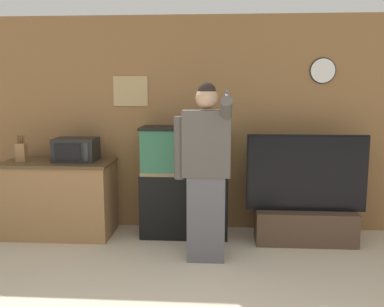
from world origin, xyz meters
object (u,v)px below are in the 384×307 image
Objects in this scene: counter_island at (60,198)px; person_standing at (205,170)px; tv_on_stand at (305,212)px; microwave at (76,150)px; aquarium_on_stand at (185,182)px; knife_block at (21,151)px.

person_standing is at bearing -20.18° from counter_island.
microwave is at bearing 177.53° from tv_on_stand.
person_standing is at bearing -69.83° from aquarium_on_stand.
aquarium_on_stand reaches higher than counter_island.
microwave is at bearing 9.92° from counter_island.
counter_island is 1.93m from person_standing.
counter_island is at bearing -176.60° from aquarium_on_stand.
counter_island is at bearing 4.58° from knife_block.
person_standing reaches higher than tv_on_stand.
knife_block is 0.17× the size of person_standing.
tv_on_stand is at bearing 26.93° from person_standing.
aquarium_on_stand is at bearing 173.15° from tv_on_stand.
tv_on_stand is (1.38, -0.17, -0.29)m from aquarium_on_stand.
aquarium_on_stand is (1.90, 0.12, -0.36)m from knife_block.
counter_island is 1.50m from aquarium_on_stand.
counter_island is 2.87m from tv_on_stand.
microwave is 1.55× the size of knife_block.
knife_block is 0.24× the size of aquarium_on_stand.
tv_on_stand is at bearing -1.56° from counter_island.
person_standing is at bearing -153.07° from tv_on_stand.
microwave is 0.27× the size of person_standing.
counter_island is at bearing -170.08° from microwave.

